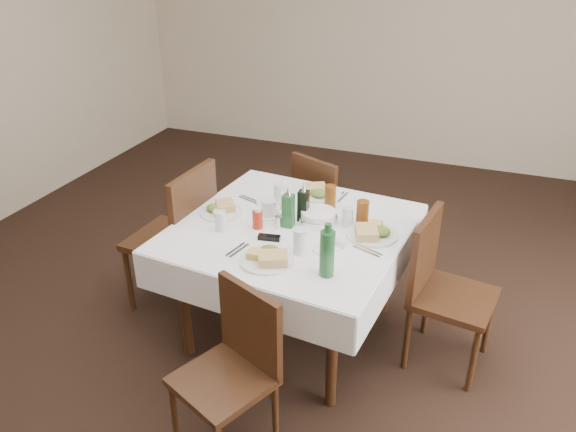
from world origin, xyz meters
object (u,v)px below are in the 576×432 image
object	(u,v)px
chair_west	(181,231)
bread_basket	(318,217)
chair_south	(236,360)
oil_cruet_dark	(303,204)
ketchup_bottle	(258,218)
chair_north	(322,203)
water_n	(279,194)
water_e	(348,217)
chair_east	(440,282)
coffee_mug	(269,209)
oil_cruet_green	(288,209)
water_s	(301,241)
dining_table	(291,238)
water_w	(221,221)
green_bottle	(327,253)

from	to	relation	value
chair_west	bread_basket	xyz separation A→B (m)	(0.90, 0.08, 0.22)
chair_south	chair_west	size ratio (longest dim) A/B	0.85
oil_cruet_dark	ketchup_bottle	size ratio (longest dim) A/B	1.87
chair_north	oil_cruet_dark	bearing A→B (deg)	-81.02
water_n	water_e	size ratio (longest dim) A/B	1.12
chair_east	ketchup_bottle	xyz separation A→B (m)	(-1.04, -0.18, 0.30)
chair_west	coffee_mug	distance (m)	0.64
oil_cruet_green	coffee_mug	size ratio (longest dim) A/B	1.73
chair_east	water_e	xyz separation A→B (m)	(-0.56, 0.04, 0.30)
chair_west	chair_north	bearing A→B (deg)	52.24
water_s	bread_basket	world-z (taller)	water_s
dining_table	water_s	bearing A→B (deg)	-60.65
water_w	water_n	bearing A→B (deg)	68.14
chair_east	water_s	size ratio (longest dim) A/B	6.35
dining_table	coffee_mug	bearing A→B (deg)	157.18
dining_table	chair_east	xyz separation A→B (m)	(0.86, 0.09, -0.16)
oil_cruet_dark	ketchup_bottle	distance (m)	0.29
water_w	oil_cruet_dark	xyz separation A→B (m)	(0.40, 0.29, 0.04)
chair_north	chair_west	bearing A→B (deg)	-127.76
dining_table	green_bottle	size ratio (longest dim) A/B	4.89
water_e	bread_basket	distance (m)	0.17
dining_table	bread_basket	xyz separation A→B (m)	(0.13, 0.10, 0.12)
bread_basket	oil_cruet_dark	xyz separation A→B (m)	(-0.09, -0.00, 0.07)
bread_basket	green_bottle	size ratio (longest dim) A/B	0.79
chair_north	oil_cruet_green	xyz separation A→B (m)	(0.07, -0.89, 0.37)
dining_table	water_e	distance (m)	0.35
water_s	chair_south	bearing A→B (deg)	-100.12
water_e	green_bottle	xyz separation A→B (m)	(0.04, -0.54, 0.07)
dining_table	green_bottle	distance (m)	0.58
chair_west	green_bottle	world-z (taller)	green_bottle
chair_south	water_s	world-z (taller)	water_s
water_e	oil_cruet_green	bearing A→B (deg)	-157.87
water_s	green_bottle	xyz separation A→B (m)	(0.19, -0.15, 0.06)
chair_south	bread_basket	world-z (taller)	chair_south
chair_west	oil_cruet_dark	xyz separation A→B (m)	(0.80, 0.08, 0.29)
chair_north	oil_cruet_green	distance (m)	0.97
chair_east	coffee_mug	world-z (taller)	chair_east
chair_east	water_w	distance (m)	1.29
chair_west	water_e	bearing A→B (deg)	5.86
chair_north	water_w	xyz separation A→B (m)	(-0.27, -1.08, 0.32)
water_n	coffee_mug	distance (m)	0.19
water_s	water_e	size ratio (longest dim) A/B	1.26
oil_cruet_green	chair_south	bearing A→B (deg)	-85.95
chair_north	chair_east	distance (m)	1.25
chair_north	water_e	xyz separation A→B (m)	(0.39, -0.77, 0.32)
chair_south	oil_cruet_dark	distance (m)	1.04
chair_south	ketchup_bottle	bearing A→B (deg)	105.65
chair_south	bread_basket	xyz separation A→B (m)	(0.09, 0.97, 0.31)
chair_west	water_e	distance (m)	1.10
chair_east	bread_basket	size ratio (longest dim) A/B	4.04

